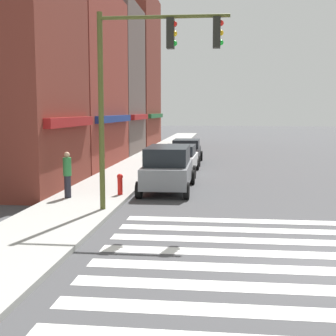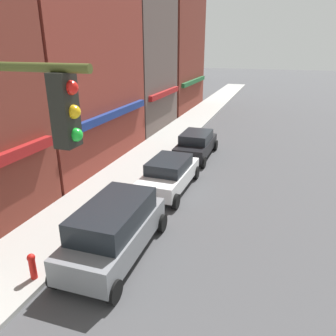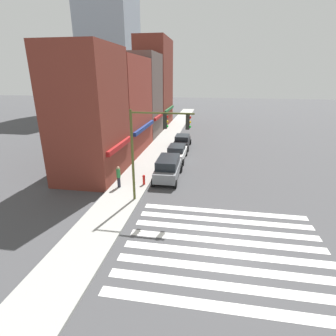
{
  "view_description": "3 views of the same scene",
  "coord_description": "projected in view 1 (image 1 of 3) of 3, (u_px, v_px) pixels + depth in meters",
  "views": [
    {
      "loc": [
        -10.7,
        2.44,
        3.46
      ],
      "look_at": [
        9.36,
        4.7,
        1.0
      ],
      "focal_mm": 50.0,
      "sensor_mm": 36.0,
      "label": 1
    },
    {
      "loc": [
        1.07,
        0.02,
        6.73
      ],
      "look_at": [
        14.82,
        4.7,
        1.2
      ],
      "focal_mm": 35.0,
      "sensor_mm": 36.0,
      "label": 2
    },
    {
      "loc": [
        -12.22,
        1.06,
        8.76
      ],
      "look_at": [
        9.36,
        4.7,
        1.0
      ],
      "focal_mm": 28.0,
      "sensor_mm": 36.0,
      "label": 3
    }
  ],
  "objects": [
    {
      "name": "ground_plane",
      "position": [
        326.0,
        263.0,
        10.71
      ],
      "size": [
        200.0,
        200.0,
        0.0
      ],
      "primitive_type": "plane",
      "color": "#424244"
    },
    {
      "name": "storefront_row",
      "position": [
        100.0,
        74.0,
        35.1
      ],
      "size": [
        35.05,
        5.3,
        14.8
      ],
      "color": "maroon",
      "rests_on": "ground_plane"
    },
    {
      "name": "sedan_white",
      "position": [
        179.0,
        159.0,
        25.93
      ],
      "size": [
        4.44,
        2.02,
        1.59
      ],
      "rotation": [
        0.0,
        0.0,
        -0.02
      ],
      "color": "white",
      "rests_on": "ground_plane"
    },
    {
      "name": "pedestrian_green_top",
      "position": [
        67.0,
        174.0,
        17.89
      ],
      "size": [
        0.32,
        0.32,
        1.77
      ],
      "rotation": [
        0.0,
        0.0,
        2.93
      ],
      "color": "#23232D",
      "rests_on": "sidewalk_left"
    },
    {
      "name": "crosswalk_stripes",
      "position": [
        326.0,
        263.0,
        10.71
      ],
      "size": [
        8.5,
        10.8,
        0.01
      ],
      "color": "silver",
      "rests_on": "ground_plane"
    },
    {
      "name": "sidewalk_left",
      "position": [
        13.0,
        249.0,
        11.53
      ],
      "size": [
        120.0,
        3.0,
        0.15
      ],
      "color": "#9E9E99",
      "rests_on": "ground_plane"
    },
    {
      "name": "suv_grey",
      "position": [
        168.0,
        167.0,
        20.34
      ],
      "size": [
        4.73,
        2.12,
        1.94
      ],
      "rotation": [
        0.0,
        0.0,
        0.01
      ],
      "color": "slate",
      "rests_on": "ground_plane"
    },
    {
      "name": "fire_hydrant",
      "position": [
        120.0,
        183.0,
        18.6
      ],
      "size": [
        0.24,
        0.24,
        0.84
      ],
      "color": "red",
      "rests_on": "sidewalk_left"
    },
    {
      "name": "traffic_signal",
      "position": [
        145.0,
        71.0,
        15.2
      ],
      "size": [
        0.32,
        4.3,
        6.66
      ],
      "color": "#474C1E",
      "rests_on": "ground_plane"
    },
    {
      "name": "sedan_black",
      "position": [
        186.0,
        151.0,
        31.14
      ],
      "size": [
        4.41,
        2.02,
        1.59
      ],
      "rotation": [
        0.0,
        0.0,
        0.01
      ],
      "color": "black",
      "rests_on": "ground_plane"
    }
  ]
}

